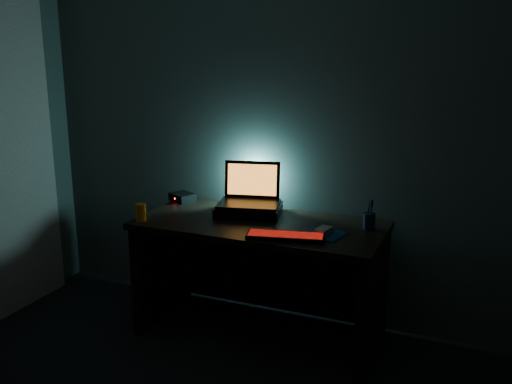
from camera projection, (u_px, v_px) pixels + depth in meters
room at (75, 213)px, 1.89m from camera, size 3.50×4.00×2.50m
desk at (263, 259)px, 3.57m from camera, size 1.50×0.70×0.75m
curtain at (14, 144)px, 3.83m from camera, size 0.06×0.65×2.30m
riser at (249, 210)px, 3.61m from camera, size 0.46×0.38×0.06m
laptop at (250, 194)px, 3.64m from camera, size 0.43×0.36×0.26m
keyboard at (286, 236)px, 3.16m from camera, size 0.45×0.23×0.03m
mousepad at (323, 234)px, 3.24m from camera, size 0.26×0.24×0.00m
mouse at (323, 231)px, 3.24m from camera, size 0.09×0.12×0.03m
pen_cup at (369, 221)px, 3.31m from camera, size 0.09×0.09×0.10m
juice_glass at (141, 212)px, 3.48m from camera, size 0.08×0.08×0.11m
router at (183, 197)px, 3.93m from camera, size 0.20×0.18×0.05m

